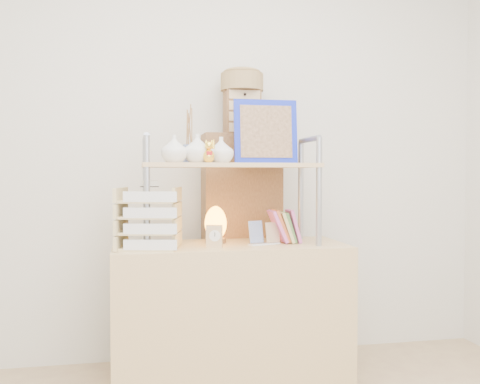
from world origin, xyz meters
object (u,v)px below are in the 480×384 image
object	(u,v)px
salt_lamp	(216,224)
desk	(230,316)
cabinet	(241,248)
letter_tray	(149,221)

from	to	relation	value
salt_lamp	desk	bearing A→B (deg)	-49.15
desk	cabinet	world-z (taller)	cabinet
letter_tray	salt_lamp	bearing A→B (deg)	23.25
cabinet	salt_lamp	bearing A→B (deg)	-123.76
desk	salt_lamp	world-z (taller)	salt_lamp
desk	letter_tray	distance (m)	0.66
cabinet	salt_lamp	xyz separation A→B (m)	(-0.20, -0.29, 0.17)
cabinet	salt_lamp	world-z (taller)	cabinet
letter_tray	desk	bearing A→B (deg)	10.12
cabinet	salt_lamp	distance (m)	0.39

